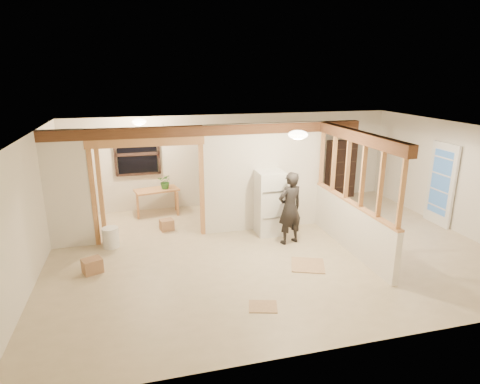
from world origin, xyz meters
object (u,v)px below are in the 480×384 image
object	(u,v)px
shop_vac	(89,221)
bookshelf	(341,169)
work_table	(157,202)
woman	(290,208)
refrigerator	(270,203)

from	to	relation	value
shop_vac	bookshelf	bearing A→B (deg)	9.11
work_table	bookshelf	distance (m)	5.39
woman	work_table	world-z (taller)	woman
refrigerator	woman	xyz separation A→B (m)	(0.24, -0.63, 0.06)
woman	work_table	xyz separation A→B (m)	(-2.66, 2.58, -0.45)
refrigerator	woman	size ratio (longest dim) A/B	0.92
shop_vac	refrigerator	bearing A→B (deg)	-14.91
woman	shop_vac	bearing A→B (deg)	-36.89
refrigerator	shop_vac	bearing A→B (deg)	165.09
shop_vac	work_table	bearing A→B (deg)	28.37
refrigerator	shop_vac	world-z (taller)	refrigerator
woman	refrigerator	bearing A→B (deg)	-84.43
bookshelf	woman	bearing A→B (deg)	-133.66
work_table	bookshelf	xyz separation A→B (m)	(5.36, 0.25, 0.50)
refrigerator	woman	bearing A→B (deg)	-69.29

